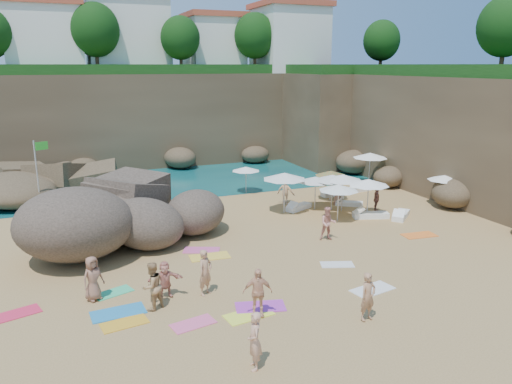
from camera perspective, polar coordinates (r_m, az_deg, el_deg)
name	(u,v)px	position (r m, az deg, el deg)	size (l,w,h in m)	color
ground	(241,249)	(24.55, -1.70, -6.58)	(120.00, 120.00, 0.00)	tan
seawater	(139,152)	(52.85, -13.18, 4.42)	(120.00, 120.00, 0.00)	#0C4751
cliff_back	(167,117)	(47.80, -10.09, 8.40)	(44.00, 8.00, 8.00)	brown
cliff_right	(440,130)	(40.25, 20.29, 6.66)	(8.00, 30.00, 8.00)	brown
cliff_corner	(334,116)	(48.67, 8.96, 8.55)	(10.00, 12.00, 8.00)	brown
rock_promontory	(13,194)	(38.64, -26.00, -0.25)	(12.00, 7.00, 2.00)	brown
clifftop_buildings	(172,37)	(48.61, -9.52, 17.07)	(28.48, 9.48, 7.00)	white
clifftop_trees	(212,33)	(43.03, -5.10, 17.61)	(35.60, 23.82, 4.40)	#11380F
rock_outcrop	(130,234)	(27.46, -14.17, -4.73)	(8.31, 6.23, 3.32)	brown
flag_pole	(39,166)	(33.25, -23.58, 2.75)	(0.82, 0.36, 4.34)	silver
parasol_0	(316,179)	(30.92, 6.82, 1.45)	(2.21, 2.21, 2.09)	silver
parasol_1	(332,178)	(30.91, 8.73, 1.62)	(2.36, 2.36, 2.23)	silver
parasol_2	(246,169)	(34.84, -1.17, 2.66)	(1.97, 1.97, 1.87)	silver
parasol_3	(370,155)	(38.14, 12.93, 4.10)	(2.56, 2.56, 2.42)	silver
parasol_4	(444,178)	(33.81, 20.72, 1.54)	(2.09, 2.09, 1.98)	silver
parasol_5	(339,188)	(28.72, 9.43, 0.49)	(2.28, 2.28, 2.16)	silver
parasol_6	(331,173)	(33.19, 8.56, 2.13)	(2.12, 2.12, 2.00)	silver
parasol_7	(343,178)	(30.77, 9.90, 1.64)	(2.43, 2.43, 2.30)	silver
parasol_8	(369,182)	(29.91, 12.75, 1.09)	(2.41, 2.41, 2.28)	silver
parasol_9	(284,176)	(29.91, 3.27, 1.83)	(2.64, 2.64, 2.50)	silver
lounger_0	(299,207)	(31.20, 4.91, -1.75)	(1.87, 0.62, 0.29)	white
lounger_1	(334,194)	(34.77, 8.91, -0.19)	(1.83, 0.61, 0.28)	silver
lounger_2	(360,189)	(36.34, 11.79, 0.30)	(1.76, 0.59, 0.27)	white
lounger_3	(371,215)	(30.20, 12.98, -2.59)	(2.07, 0.69, 0.32)	white
lounger_4	(349,203)	(32.52, 10.59, -1.30)	(1.73, 0.58, 0.27)	white
lounger_5	(401,215)	(30.64, 16.23, -2.56)	(2.00, 0.67, 0.31)	white
towel_1	(193,324)	(18.09, -7.19, -14.71)	(1.53, 0.76, 0.03)	#ED5C8D
towel_2	(124,323)	(18.56, -14.80, -14.30)	(1.59, 0.80, 0.03)	gold
towel_3	(113,293)	(20.90, -15.98, -11.00)	(1.48, 0.74, 0.03)	#38C785
towel_4	(249,315)	(18.50, -0.83, -13.87)	(1.75, 0.88, 0.03)	#EFFB42
towel_5	(372,289)	(20.91, 13.17, -10.79)	(1.78, 0.89, 0.03)	white
towel_6	(260,307)	(19.06, 0.50, -12.97)	(1.85, 0.92, 0.03)	#B538B7
towel_7	(16,314)	(20.50, -25.71, -12.44)	(1.62, 0.81, 0.03)	#E0274C
towel_8	(118,312)	(19.33, -15.48, -13.13)	(1.92, 0.96, 0.03)	#227EB7
towel_9	(202,250)	(24.55, -6.24, -6.62)	(1.74, 0.87, 0.03)	#D65394
towel_10	(419,235)	(27.86, 18.16, -4.70)	(1.79, 0.90, 0.03)	orange
towel_11	(161,233)	(27.31, -10.77, -4.61)	(1.76, 0.88, 0.03)	#30AA60
towel_12	(210,257)	(23.73, -5.31, -7.36)	(1.86, 0.93, 0.03)	yellow
towel_13	(337,265)	(23.03, 9.25, -8.18)	(1.48, 0.74, 0.03)	silver
person_stand_0	(205,272)	(19.76, -5.81, -9.12)	(0.67, 0.44, 1.84)	tan
person_stand_1	(152,286)	(18.92, -11.81, -10.49)	(0.89, 0.69, 1.83)	tan
person_stand_2	(286,190)	(32.16, 3.41, 0.20)	(1.19, 0.49, 1.85)	#DFAA7F
person_stand_3	(377,199)	(31.39, 13.61, -0.82)	(0.90, 0.38, 1.54)	#8D5246
person_stand_4	(338,193)	(32.54, 9.31, -0.14)	(0.72, 0.39, 1.47)	tan
person_stand_5	(110,193)	(33.34, -16.35, -0.06)	(1.49, 0.43, 1.61)	tan
person_stand_6	(255,341)	(15.27, -0.17, -16.65)	(0.66, 0.43, 1.80)	tan
person_lie_1	(257,311)	(18.35, 0.17, -13.41)	(1.06, 1.81, 0.44)	#EAAC85
person_lie_2	(94,295)	(20.44, -18.00, -11.08)	(0.85, 1.73, 0.46)	#926049
person_lie_3	(166,293)	(20.01, -10.29, -11.26)	(1.34, 1.45, 0.39)	tan
person_lie_4	(367,315)	(18.53, 12.55, -13.53)	(0.64, 1.74, 0.42)	#AD7956
person_lie_5	(328,234)	(25.98, 8.19, -4.77)	(0.83, 1.72, 0.65)	tan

